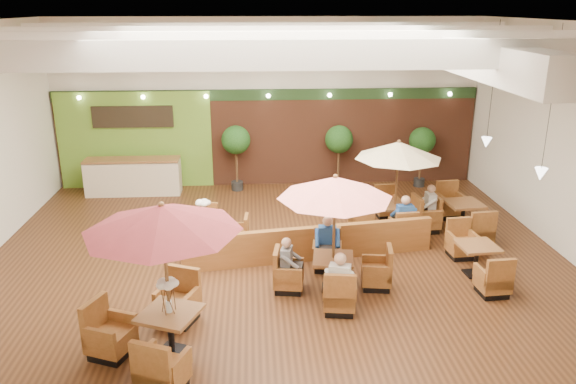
{
  "coord_description": "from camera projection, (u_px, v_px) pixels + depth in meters",
  "views": [
    {
      "loc": [
        -0.55,
        -12.48,
        5.87
      ],
      "look_at": [
        0.3,
        0.5,
        1.5
      ],
      "focal_mm": 35.0,
      "sensor_mm": 36.0,
      "label": 1
    }
  ],
  "objects": [
    {
      "name": "room",
      "position": [
        284.0,
        100.0,
        13.72
      ],
      "size": [
        14.04,
        14.0,
        5.52
      ],
      "color": "#381E0F",
      "rests_on": "ground"
    },
    {
      "name": "service_counter",
      "position": [
        133.0,
        177.0,
        18.07
      ],
      "size": [
        3.0,
        0.75,
        1.18
      ],
      "color": "beige",
      "rests_on": "ground"
    },
    {
      "name": "booth_divider",
      "position": [
        311.0,
        244.0,
        13.42
      ],
      "size": [
        6.09,
        1.11,
        0.85
      ],
      "primitive_type": "cube",
      "rotation": [
        0.0,
        0.0,
        0.15
      ],
      "color": "brown",
      "rests_on": "ground"
    },
    {
      "name": "table_0",
      "position": [
        160.0,
        249.0,
        9.29
      ],
      "size": [
        2.81,
        2.98,
        2.85
      ],
      "rotation": [
        0.0,
        0.0,
        -0.39
      ],
      "color": "brown",
      "rests_on": "ground"
    },
    {
      "name": "table_1",
      "position": [
        334.0,
        212.0,
        11.61
      ],
      "size": [
        2.6,
        2.6,
        2.6
      ],
      "rotation": [
        0.0,
        0.0,
        -0.15
      ],
      "color": "brown",
      "rests_on": "ground"
    },
    {
      "name": "table_2",
      "position": [
        397.0,
        169.0,
        14.86
      ],
      "size": [
        2.48,
        2.48,
        2.51
      ],
      "rotation": [
        0.0,
        0.0,
        0.08
      ],
      "color": "brown",
      "rests_on": "ground"
    },
    {
      "name": "table_3",
      "position": [
        204.0,
        233.0,
        14.09
      ],
      "size": [
        2.26,
        2.26,
        1.44
      ],
      "rotation": [
        0.0,
        0.0,
        -0.07
      ],
      "color": "brown",
      "rests_on": "ground"
    },
    {
      "name": "table_4",
      "position": [
        476.0,
        260.0,
        12.71
      ],
      "size": [
        0.89,
        2.52,
        0.93
      ],
      "rotation": [
        0.0,
        0.0,
        0.07
      ],
      "color": "brown",
      "rests_on": "ground"
    },
    {
      "name": "table_5",
      "position": [
        452.0,
        217.0,
        15.19
      ],
      "size": [
        1.88,
        2.76,
        1.02
      ],
      "rotation": [
        0.0,
        0.0,
        0.1
      ],
      "color": "brown",
      "rests_on": "ground"
    },
    {
      "name": "topiary_0",
      "position": [
        236.0,
        142.0,
        18.14
      ],
      "size": [
        0.93,
        0.93,
        2.17
      ],
      "color": "black",
      "rests_on": "ground"
    },
    {
      "name": "topiary_1",
      "position": [
        339.0,
        142.0,
        18.36
      ],
      "size": [
        0.91,
        0.91,
        2.12
      ],
      "color": "black",
      "rests_on": "ground"
    },
    {
      "name": "topiary_2",
      "position": [
        422.0,
        143.0,
        18.55
      ],
      "size": [
        0.87,
        0.87,
        2.03
      ],
      "color": "black",
      "rests_on": "ground"
    },
    {
      "name": "diner_0",
      "position": [
        340.0,
        277.0,
        11.03
      ],
      "size": [
        0.46,
        0.42,
        0.85
      ],
      "rotation": [
        0.0,
        0.0,
        -0.31
      ],
      "color": "silver",
      "rests_on": "ground"
    },
    {
      "name": "diner_1",
      "position": [
        327.0,
        239.0,
        12.82
      ],
      "size": [
        0.43,
        0.35,
        0.84
      ],
      "rotation": [
        0.0,
        0.0,
        3.05
      ],
      "color": "#224B93",
      "rests_on": "ground"
    },
    {
      "name": "diner_2",
      "position": [
        289.0,
        259.0,
        11.88
      ],
      "size": [
        0.36,
        0.41,
        0.76
      ],
      "rotation": [
        0.0,
        0.0,
        4.48
      ],
      "color": "slate",
      "rests_on": "ground"
    },
    {
      "name": "diner_3",
      "position": [
        404.0,
        214.0,
        14.3
      ],
      "size": [
        0.42,
        0.35,
        0.84
      ],
      "rotation": [
        0.0,
        0.0,
        0.08
      ],
      "color": "#224B93",
      "rests_on": "ground"
    },
    {
      "name": "diner_4",
      "position": [
        428.0,
        202.0,
        15.23
      ],
      "size": [
        0.31,
        0.39,
        0.8
      ],
      "rotation": [
        0.0,
        0.0,
        1.58
      ],
      "color": "silver",
      "rests_on": "ground"
    }
  ]
}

